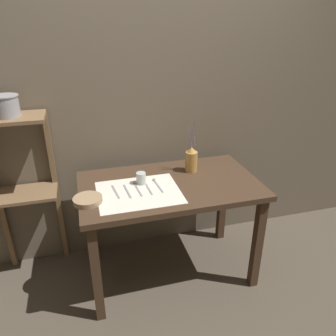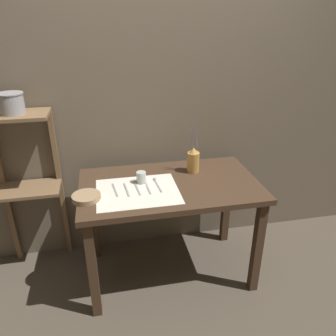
% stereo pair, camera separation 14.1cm
% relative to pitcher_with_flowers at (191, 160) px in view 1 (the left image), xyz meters
% --- Properties ---
extents(ground_plane, '(12.00, 12.00, 0.00)m').
position_rel_pitcher_with_flowers_xyz_m(ground_plane, '(-0.21, -0.15, -0.88)').
color(ground_plane, brown).
extents(stone_wall_back, '(7.00, 0.06, 2.40)m').
position_rel_pitcher_with_flowers_xyz_m(stone_wall_back, '(-0.21, 0.33, 0.32)').
color(stone_wall_back, '#6B5E4C').
rests_on(stone_wall_back, ground_plane).
extents(wooden_table, '(1.26, 0.74, 0.79)m').
position_rel_pitcher_with_flowers_xyz_m(wooden_table, '(-0.21, -0.15, -0.20)').
color(wooden_table, '#422D1E').
rests_on(wooden_table, ground_plane).
extents(wooden_shelf_unit, '(0.45, 0.28, 1.28)m').
position_rel_pitcher_with_flowers_xyz_m(wooden_shelf_unit, '(-1.22, 0.18, -0.02)').
color(wooden_shelf_unit, brown).
rests_on(wooden_shelf_unit, ground_plane).
extents(linen_cloth, '(0.55, 0.45, 0.00)m').
position_rel_pitcher_with_flowers_xyz_m(linen_cloth, '(-0.45, -0.23, -0.09)').
color(linen_cloth, silver).
rests_on(linen_cloth, wooden_table).
extents(pitcher_with_flowers, '(0.09, 0.09, 0.41)m').
position_rel_pitcher_with_flowers_xyz_m(pitcher_with_flowers, '(0.00, 0.00, 0.00)').
color(pitcher_with_flowers, '#B7843D').
rests_on(pitcher_with_flowers, wooden_table).
extents(wooden_bowl, '(0.18, 0.18, 0.04)m').
position_rel_pitcher_with_flowers_xyz_m(wooden_bowl, '(-0.78, -0.26, -0.07)').
color(wooden_bowl, '#9E7F5B').
rests_on(wooden_bowl, wooden_table).
extents(glass_tumbler_near, '(0.07, 0.07, 0.08)m').
position_rel_pitcher_with_flowers_xyz_m(glass_tumbler_near, '(-0.41, -0.11, -0.05)').
color(glass_tumbler_near, '#B7C1BC').
rests_on(glass_tumbler_near, wooden_table).
extents(fork_outer, '(0.03, 0.19, 0.00)m').
position_rel_pitcher_with_flowers_xyz_m(fork_outer, '(-0.60, -0.18, -0.09)').
color(fork_outer, '#939399').
rests_on(fork_outer, wooden_table).
extents(knife_center, '(0.03, 0.19, 0.00)m').
position_rel_pitcher_with_flowers_xyz_m(knife_center, '(-0.52, -0.20, -0.09)').
color(knife_center, '#939399').
rests_on(knife_center, wooden_table).
extents(spoon_inner, '(0.03, 0.20, 0.02)m').
position_rel_pitcher_with_flowers_xyz_m(spoon_inner, '(-0.45, -0.14, -0.08)').
color(spoon_inner, '#939399').
rests_on(spoon_inner, wooden_table).
extents(fork_inner, '(0.02, 0.19, 0.00)m').
position_rel_pitcher_with_flowers_xyz_m(fork_inner, '(-0.37, -0.19, -0.09)').
color(fork_inner, '#939399').
rests_on(fork_inner, wooden_table).
extents(spoon_outer, '(0.03, 0.20, 0.02)m').
position_rel_pitcher_with_flowers_xyz_m(spoon_outer, '(-0.31, -0.12, -0.08)').
color(spoon_outer, '#939399').
rests_on(spoon_outer, wooden_table).
extents(metal_pot_large, '(0.17, 0.17, 0.14)m').
position_rel_pitcher_with_flowers_xyz_m(metal_pot_large, '(-1.22, 0.14, 0.46)').
color(metal_pot_large, '#939399').
rests_on(metal_pot_large, wooden_shelf_unit).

